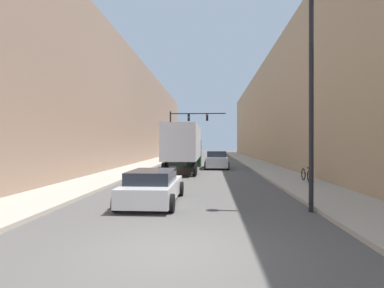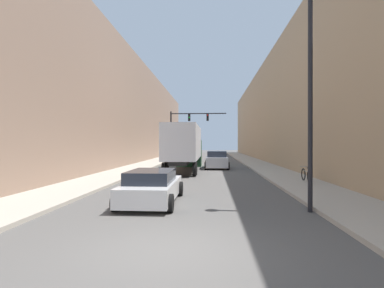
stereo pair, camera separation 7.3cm
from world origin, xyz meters
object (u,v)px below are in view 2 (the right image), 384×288
object	(u,v)px
semi_truck	(185,146)
suv_car	(217,160)
traffic_signal_gantry	(184,126)
street_lamp	(310,70)
sedan_car	(152,187)
parked_bicycle	(306,175)

from	to	relation	value
semi_truck	suv_car	distance (m)	3.81
traffic_signal_gantry	street_lamp	distance (m)	29.40
sedan_car	parked_bicycle	bearing A→B (deg)	37.46
semi_truck	suv_car	xyz separation A→B (m)	(2.79, 2.21, -1.37)
semi_truck	street_lamp	bearing A→B (deg)	-69.93
semi_truck	street_lamp	xyz separation A→B (m)	(5.71, -15.62, 2.73)
traffic_signal_gantry	street_lamp	size ratio (longest dim) A/B	0.94
sedan_car	parked_bicycle	size ratio (longest dim) A/B	2.51
traffic_signal_gantry	parked_bicycle	bearing A→B (deg)	-66.87
sedan_car	street_lamp	distance (m)	7.25
suv_car	traffic_signal_gantry	world-z (taller)	traffic_signal_gantry
suv_car	parked_bicycle	world-z (taller)	suv_car
semi_truck	parked_bicycle	distance (m)	11.57
suv_car	sedan_car	bearing A→B (deg)	-99.66
parked_bicycle	sedan_car	bearing A→B (deg)	-142.54
street_lamp	traffic_signal_gantry	bearing A→B (deg)	103.78
traffic_signal_gantry	parked_bicycle	world-z (taller)	traffic_signal_gantry
street_lamp	semi_truck	bearing A→B (deg)	110.07
suv_car	street_lamp	xyz separation A→B (m)	(2.92, -17.83, 4.10)
suv_car	street_lamp	world-z (taller)	street_lamp
street_lamp	parked_bicycle	distance (m)	8.71
sedan_car	traffic_signal_gantry	size ratio (longest dim) A/B	0.62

